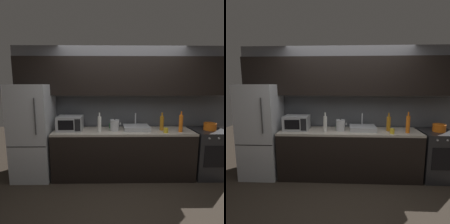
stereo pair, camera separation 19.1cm
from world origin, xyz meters
TOP-DOWN VIEW (x-y plane):
  - ground_plane at (0.00, 0.00)m, footprint 10.00×10.00m
  - back_wall at (0.00, 1.20)m, footprint 4.33×0.44m
  - counter_run at (0.00, 0.90)m, footprint 2.59×0.60m
  - refrigerator at (-1.67, 0.90)m, footprint 0.68×0.69m
  - oven_range at (1.63, 0.90)m, footprint 0.60×0.62m
  - microwave at (-0.99, 0.92)m, footprint 0.46×0.35m
  - sink_basin at (0.25, 0.93)m, footprint 0.48×0.38m
  - kettle at (-0.16, 0.88)m, footprint 0.20×0.17m
  - wine_bottle_amber at (0.72, 0.89)m, footprint 0.07×0.07m
  - wine_bottle_white at (-0.44, 0.79)m, footprint 0.07×0.07m
  - wine_bottle_orange at (1.03, 0.77)m, footprint 0.07×0.07m
  - mug_green at (-0.22, 1.07)m, footprint 0.09×0.09m
  - mug_yellow at (0.75, 0.71)m, footprint 0.08×0.08m
  - cooking_pot at (1.64, 0.90)m, footprint 0.23×0.23m

SIDE VIEW (x-z plane):
  - ground_plane at x=0.00m, z-range 0.00..0.00m
  - counter_run at x=0.00m, z-range 0.00..0.90m
  - oven_range at x=1.63m, z-range 0.00..0.90m
  - refrigerator at x=-1.67m, z-range 0.00..1.75m
  - sink_basin at x=0.25m, z-range 0.79..1.09m
  - mug_yellow at x=0.75m, z-range 0.90..0.99m
  - mug_green at x=-0.22m, z-range 0.90..0.99m
  - cooking_pot at x=1.64m, z-range 0.90..1.04m
  - kettle at x=-0.16m, z-range 0.89..1.12m
  - microwave at x=-0.99m, z-range 0.90..1.17m
  - wine_bottle_amber at x=0.72m, z-range 0.87..1.21m
  - wine_bottle_white at x=-0.44m, z-range 0.87..1.23m
  - wine_bottle_orange at x=1.03m, z-range 0.87..1.25m
  - back_wall at x=0.00m, z-range 0.30..2.80m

